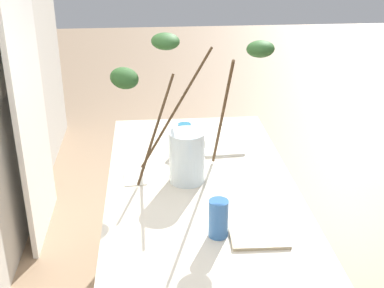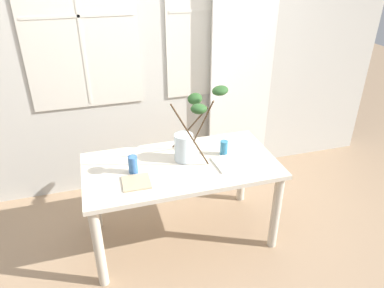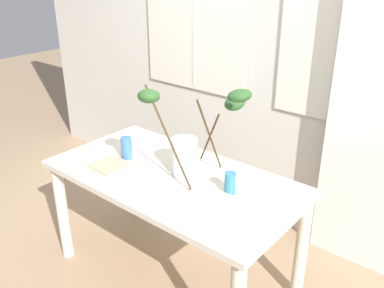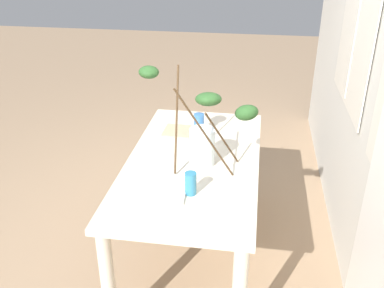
{
  "view_description": "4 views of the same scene",
  "coord_description": "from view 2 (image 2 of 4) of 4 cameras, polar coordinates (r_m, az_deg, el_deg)",
  "views": [
    {
      "loc": [
        -1.89,
        0.21,
        1.79
      ],
      "look_at": [
        0.07,
        0.03,
        0.9
      ],
      "focal_mm": 47.66,
      "sensor_mm": 36.0,
      "label": 1
    },
    {
      "loc": [
        -0.6,
        -2.35,
        2.24
      ],
      "look_at": [
        0.11,
        0.05,
        0.88
      ],
      "focal_mm": 33.4,
      "sensor_mm": 36.0,
      "label": 2
    },
    {
      "loc": [
        1.49,
        -1.61,
        1.93
      ],
      "look_at": [
        0.09,
        0.07,
        0.94
      ],
      "focal_mm": 39.2,
      "sensor_mm": 36.0,
      "label": 3
    },
    {
      "loc": [
        2.31,
        0.36,
        2.02
      ],
      "look_at": [
        0.06,
        0.0,
        0.88
      ],
      "focal_mm": 40.67,
      "sensor_mm": 36.0,
      "label": 4
    }
  ],
  "objects": [
    {
      "name": "drinking_glass_blue_right",
      "position": [
        2.95,
        5.11,
        -0.62
      ],
      "size": [
        0.06,
        0.06,
        0.13
      ],
      "primitive_type": "cylinder",
      "color": "teal",
      "rests_on": "dining_table"
    },
    {
      "name": "napkin_folded",
      "position": [
        3.1,
        -1.65,
        -0.3
      ],
      "size": [
        0.15,
        0.11,
        0.0
      ],
      "primitive_type": "cube",
      "rotation": [
        0.0,
        0.0,
        0.08
      ],
      "color": "silver",
      "rests_on": "dining_table"
    },
    {
      "name": "ground",
      "position": [
        3.3,
        -1.6,
        -14.24
      ],
      "size": [
        14.0,
        14.0,
        0.0
      ],
      "primitive_type": "plane",
      "color": "#9E7F60"
    },
    {
      "name": "back_wall_with_windows",
      "position": [
        3.51,
        -6.5,
        16.04
      ],
      "size": [
        5.05,
        0.14,
        2.96
      ],
      "color": "beige",
      "rests_on": "ground"
    },
    {
      "name": "plate_square_right",
      "position": [
        2.86,
        6.13,
        -3.0
      ],
      "size": [
        0.26,
        0.26,
        0.01
      ],
      "primitive_type": "cube",
      "rotation": [
        0.0,
        0.0,
        0.05
      ],
      "color": "silver",
      "rests_on": "dining_table"
    },
    {
      "name": "vase_with_branches",
      "position": [
        2.82,
        -0.25,
        1.77
      ],
      "size": [
        0.54,
        0.7,
        0.6
      ],
      "color": "silver",
      "rests_on": "dining_table"
    },
    {
      "name": "drinking_glass_blue_left",
      "position": [
        2.74,
        -9.4,
        -3.28
      ],
      "size": [
        0.07,
        0.07,
        0.14
      ],
      "primitive_type": "cylinder",
      "color": "#386BAD",
      "rests_on": "dining_table"
    },
    {
      "name": "plate_square_left",
      "position": [
        2.65,
        -8.89,
        -6.04
      ],
      "size": [
        0.21,
        0.21,
        0.01
      ],
      "primitive_type": "cube",
      "rotation": [
        0.0,
        0.0,
        -0.03
      ],
      "color": "tan",
      "rests_on": "dining_table"
    },
    {
      "name": "curtain_sheer_side",
      "position": [
        3.72,
        7.95,
        11.15
      ],
      "size": [
        0.66,
        0.03,
        2.29
      ],
      "primitive_type": "cube",
      "color": "white",
      "rests_on": "ground"
    },
    {
      "name": "dining_table",
      "position": [
        2.91,
        -1.76,
        -5.13
      ],
      "size": [
        1.53,
        0.8,
        0.74
      ],
      "color": "beige",
      "rests_on": "ground"
    }
  ]
}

